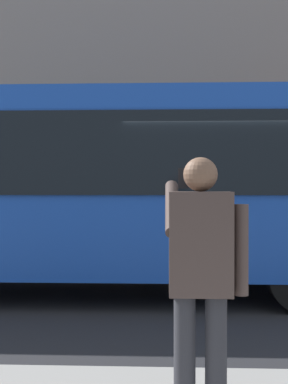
{
  "coord_description": "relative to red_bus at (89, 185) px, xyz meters",
  "views": [
    {
      "loc": [
        0.69,
        7.77,
        1.66
      ],
      "look_at": [
        1.04,
        -0.24,
        1.57
      ],
      "focal_mm": 47.95,
      "sensor_mm": 36.0,
      "label": 1
    }
  ],
  "objects": [
    {
      "name": "pedestrian_photographer",
      "position": [
        -1.42,
        4.58,
        -0.54
      ],
      "size": [
        0.53,
        0.52,
        1.7
      ],
      "color": "#2D2D33",
      "rests_on": "sidewalk_curb"
    },
    {
      "name": "building_facade_far",
      "position": [
        -1.9,
        -6.71,
        4.3
      ],
      "size": [
        28.0,
        1.55,
        12.0
      ],
      "color": "gray",
      "rests_on": "ground_plane"
    },
    {
      "name": "red_bus",
      "position": [
        0.0,
        0.0,
        0.0
      ],
      "size": [
        9.05,
        2.54,
        3.08
      ],
      "color": "#1947AD",
      "rests_on": "ground_plane"
    },
    {
      "name": "ground_plane",
      "position": [
        -1.89,
        0.09,
        -1.68
      ],
      "size": [
        60.0,
        60.0,
        0.0
      ],
      "primitive_type": "plane",
      "color": "#232326"
    }
  ]
}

